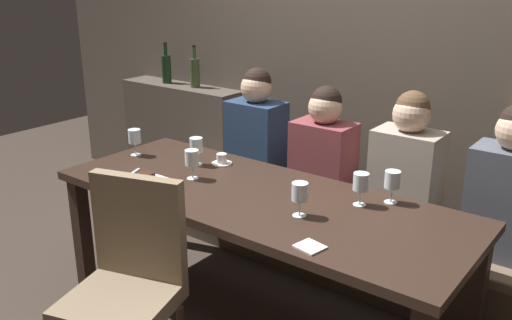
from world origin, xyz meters
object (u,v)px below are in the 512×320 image
object	(u,v)px
wine_glass_end_right	(135,137)
diner_far_end	(407,164)
diner_bearded	(323,150)
wine_glass_far_right	(392,181)
diner_near_end	(509,187)
wine_glass_far_left	(192,158)
dessert_plate	(145,179)
chair_near_side	(128,274)
banquette_bench	(324,235)
wine_bottle_pale_label	(195,72)
diner_redhead	(256,131)
wine_bottle_dark_red	(166,68)
dining_table	(257,210)
wine_glass_end_left	(300,193)
espresso_cup	(222,160)
wine_glass_center_back	(196,146)
wine_glass_center_front	(361,183)
fork_on_table	(132,174)

from	to	relation	value
wine_glass_end_right	diner_far_end	bearing A→B (deg)	23.98
diner_bearded	wine_glass_far_right	world-z (taller)	diner_bearded
diner_near_end	wine_glass_far_left	distance (m)	1.61
dessert_plate	chair_near_side	bearing A→B (deg)	-49.34
banquette_bench	wine_bottle_pale_label	distance (m)	1.67
diner_redhead	wine_glass_far_right	distance (m)	1.19
diner_far_end	wine_bottle_pale_label	world-z (taller)	wine_bottle_pale_label
chair_near_side	wine_bottle_dark_red	size ratio (longest dim) A/B	3.01
diner_redhead	dessert_plate	world-z (taller)	diner_redhead
diner_redhead	banquette_bench	bearing A→B (deg)	0.48
dining_table	diner_near_end	world-z (taller)	diner_near_end
wine_glass_end_right	wine_glass_end_left	xyz separation A→B (m)	(1.29, -0.14, 0.00)
dining_table	wine_glass_far_right	xyz separation A→B (m)	(0.59, 0.31, 0.20)
wine_bottle_pale_label	espresso_cup	world-z (taller)	wine_bottle_pale_label
wine_bottle_pale_label	wine_glass_far_left	size ratio (longest dim) A/B	1.99
wine_glass_center_back	espresso_cup	bearing A→B (deg)	41.91
dining_table	banquette_bench	size ratio (longest dim) A/B	0.88
wine_glass_end_left	wine_glass_center_back	distance (m)	0.90
wine_bottle_pale_label	wine_glass_far_left	xyz separation A→B (m)	(0.99, -1.09, -0.21)
wine_glass_far_right	wine_glass_far_left	bearing A→B (deg)	-160.72
dining_table	wine_glass_end_left	size ratio (longest dim) A/B	13.41
wine_glass_center_front	wine_bottle_pale_label	bearing A→B (deg)	155.57
wine_glass_end_right	wine_glass_center_back	distance (m)	0.43
wine_glass_far_left	fork_on_table	size ratio (longest dim) A/B	0.96
diner_far_end	wine_glass_far_right	xyz separation A→B (m)	(0.09, -0.39, 0.04)
diner_bearded	diner_near_end	distance (m)	1.06
espresso_cup	wine_glass_end_right	bearing A→B (deg)	-159.80
wine_glass_far_left	wine_glass_center_back	bearing A→B (deg)	127.26
diner_redhead	wine_bottle_dark_red	distance (m)	1.24
diner_near_end	fork_on_table	size ratio (longest dim) A/B	4.59
diner_far_end	dining_table	bearing A→B (deg)	-125.48
wine_glass_far_right	dessert_plate	size ratio (longest dim) A/B	0.86
wine_bottle_pale_label	espresso_cup	distance (m)	1.29
diner_far_end	dessert_plate	distance (m)	1.43
wine_glass_end_right	wine_glass_end_left	size ratio (longest dim) A/B	1.00
chair_near_side	diner_redhead	size ratio (longest dim) A/B	1.25
diner_redhead	wine_glass_far_left	bearing A→B (deg)	-80.52
wine_bottle_dark_red	wine_glass_far_left	world-z (taller)	wine_bottle_dark_red
wine_bottle_dark_red	wine_glass_center_front	size ratio (longest dim) A/B	1.99
diner_bearded	wine_bottle_pale_label	world-z (taller)	wine_bottle_pale_label
diner_near_end	wine_glass_center_front	size ratio (longest dim) A/B	4.75
diner_redhead	wine_bottle_dark_red	bearing A→B (deg)	163.85
chair_near_side	diner_redhead	xyz separation A→B (m)	(-0.38, 1.42, 0.26)
banquette_bench	wine_glass_far_right	world-z (taller)	wine_glass_far_right
chair_near_side	diner_near_end	world-z (taller)	diner_near_end
banquette_bench	wine_glass_end_left	size ratio (longest dim) A/B	15.24
banquette_bench	wine_glass_center_back	size ratio (longest dim) A/B	15.24
diner_far_end	wine_glass_end_right	world-z (taller)	diner_far_end
wine_glass_center_back	fork_on_table	world-z (taller)	wine_glass_center_back
diner_bearded	wine_glass_far_right	size ratio (longest dim) A/B	4.47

